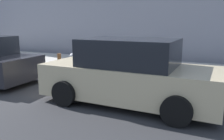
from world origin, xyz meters
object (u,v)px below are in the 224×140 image
suitcase_black_5 (89,64)px  suitcase_red_2 (124,68)px  fire_hydrant (73,62)px  suitcase_navy_4 (100,67)px  suitcase_teal_0 (155,72)px  suitcase_olive_3 (112,67)px  bollard_post (59,63)px  suitcase_maroon_1 (139,69)px  parked_car_beige_0 (129,74)px

suitcase_black_5 → suitcase_red_2: bearing=177.6°
suitcase_red_2 → suitcase_black_5: suitcase_red_2 is taller
suitcase_black_5 → fire_hydrant: size_ratio=1.32×
suitcase_navy_4 → suitcase_red_2: bearing=176.7°
fire_hydrant → suitcase_teal_0: bearing=180.0°
suitcase_olive_3 → bollard_post: size_ratio=1.37×
suitcase_maroon_1 → suitcase_red_2: size_ratio=0.88×
suitcase_maroon_1 → bollard_post: (3.20, 0.17, 0.05)m
suitcase_olive_3 → parked_car_beige_0: 2.55m
suitcase_olive_3 → suitcase_red_2: bearing=178.2°
suitcase_teal_0 → suitcase_black_5: suitcase_black_5 is taller
suitcase_maroon_1 → suitcase_red_2: (0.51, 0.07, 0.02)m
suitcase_teal_0 → suitcase_navy_4: bearing=-0.2°
suitcase_red_2 → suitcase_black_5: (1.46, -0.06, 0.04)m
suitcase_olive_3 → suitcase_maroon_1: bearing=-176.8°
suitcase_olive_3 → suitcase_navy_4: suitcase_olive_3 is taller
suitcase_olive_3 → suitcase_black_5: 1.00m
suitcase_red_2 → bollard_post: 2.69m
suitcase_black_5 → bollard_post: 1.23m
suitcase_teal_0 → suitcase_maroon_1: 0.57m
suitcase_maroon_1 → fire_hydrant: 2.68m
suitcase_maroon_1 → suitcase_olive_3: suitcase_olive_3 is taller
suitcase_maroon_1 → fire_hydrant: (2.68, 0.02, 0.07)m
suitcase_maroon_1 → parked_car_beige_0: parked_car_beige_0 is taller
suitcase_red_2 → fire_hydrant: size_ratio=1.35×
suitcase_red_2 → suitcase_maroon_1: bearing=-172.3°
suitcase_olive_3 → suitcase_black_5: (1.00, -0.05, 0.03)m
fire_hydrant → parked_car_beige_0: size_ratio=0.17×
suitcase_black_5 → suitcase_navy_4: bearing=179.3°
suitcase_maroon_1 → parked_car_beige_0: (-0.43, 2.16, 0.32)m
suitcase_maroon_1 → parked_car_beige_0: bearing=101.3°
fire_hydrant → bollard_post: bearing=16.1°
suitcase_teal_0 → fire_hydrant: (3.25, -0.00, 0.10)m
suitcase_teal_0 → parked_car_beige_0: 2.18m
suitcase_black_5 → bollard_post: suitcase_black_5 is taller
suitcase_navy_4 → suitcase_black_5: suitcase_black_5 is taller
suitcase_teal_0 → fire_hydrant: size_ratio=1.10×
suitcase_maroon_1 → suitcase_navy_4: size_ratio=1.12×
suitcase_teal_0 → parked_car_beige_0: bearing=86.4°
suitcase_black_5 → suitcase_olive_3: bearing=177.3°
fire_hydrant → parked_car_beige_0: 3.79m
suitcase_maroon_1 → bollard_post: bearing=3.0°
suitcase_navy_4 → fire_hydrant: suitcase_navy_4 is taller
suitcase_black_5 → bollard_post: (1.22, 0.16, -0.02)m
suitcase_maroon_1 → parked_car_beige_0: 2.23m
suitcase_teal_0 → suitcase_maroon_1: suitcase_maroon_1 is taller
suitcase_maroon_1 → parked_car_beige_0: size_ratio=0.20×
suitcase_black_5 → suitcase_teal_0: bearing=179.7°
suitcase_teal_0 → bollard_post: suitcase_teal_0 is taller
suitcase_teal_0 → bollard_post: size_ratio=1.13×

